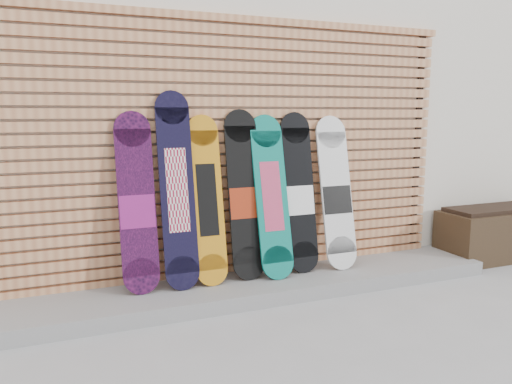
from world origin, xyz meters
The scene contains 12 objects.
ground centered at (0.00, 0.00, 0.00)m, with size 80.00×80.00×0.00m, color #9C9C9F.
building centered at (0.50, 3.50, 1.80)m, with size 12.00×5.00×3.60m, color silver.
concrete_step centered at (-0.15, 0.68, 0.06)m, with size 4.60×0.70×0.12m, color gray.
slat_wall centered at (-0.15, 0.97, 1.21)m, with size 4.26×0.08×2.29m.
planter_box centered at (2.70, 0.70, 0.27)m, with size 1.22×0.51×0.55m.
snowboard_0 centered at (-0.94, 0.80, 0.81)m, with size 0.28×0.28×1.40m.
snowboard_1 centered at (-0.63, 0.79, 0.90)m, with size 0.27×0.31×1.56m.
snowboard_2 centered at (-0.38, 0.79, 0.80)m, with size 0.26×0.30×1.37m.
snowboard_3 centered at (-0.05, 0.80, 0.82)m, with size 0.28×0.28×1.42m.
snowboard_4 centered at (0.18, 0.76, 0.80)m, with size 0.29×0.36×1.37m.
snowboard_5 centered at (0.46, 0.80, 0.80)m, with size 0.28×0.28×1.39m.
snowboard_6 centered at (0.82, 0.78, 0.79)m, with size 0.30×0.33×1.36m.
Camera 1 is at (-1.51, -3.05, 1.50)m, focal length 35.00 mm.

